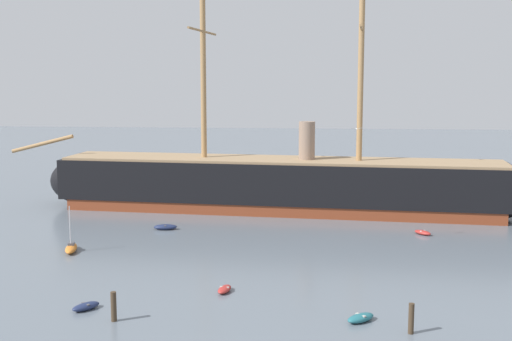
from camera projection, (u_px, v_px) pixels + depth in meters
tall_ship at (280, 184)px, 91.15m from camera, size 73.58×16.42×35.38m
dinghy_foreground_left at (86, 306)px, 52.78m from camera, size 2.31×2.53×0.57m
dinghy_foreground_right at (361, 318)px, 50.22m from camera, size 2.63×2.51×0.60m
dinghy_near_centre at (225, 289)px, 57.12m from camera, size 1.37×2.33×0.52m
sailboat_mid_left at (71, 248)px, 70.30m from camera, size 2.02×3.99×4.99m
dinghy_alongside_bow at (165, 227)px, 80.44m from camera, size 2.96×1.67×0.66m
dinghy_alongside_stern at (423, 233)px, 77.86m from camera, size 2.23×2.31×0.53m
sailboat_far_left at (78, 203)px, 95.69m from camera, size 2.57×3.74×4.72m
dinghy_far_right at (486, 212)px, 89.73m from camera, size 1.68×2.79×0.61m
sailboat_distant_centre at (285, 190)px, 105.23m from camera, size 1.97×4.91×6.22m
mooring_piling_nearest at (114, 307)px, 50.22m from camera, size 0.44×0.44×2.31m
mooring_piling_left_pair at (411, 319)px, 47.78m from camera, size 0.41×0.41×2.27m
seagull_in_flight at (356, 129)px, 71.20m from camera, size 1.30×0.72×0.14m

